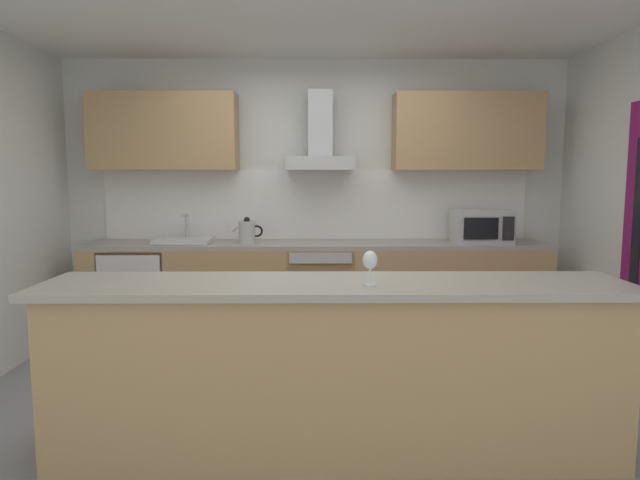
# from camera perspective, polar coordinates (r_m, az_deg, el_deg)

# --- Properties ---
(ground) EXTENTS (5.76, 4.60, 0.02)m
(ground) POSITION_cam_1_polar(r_m,az_deg,el_deg) (3.90, -0.46, -16.35)
(ground) COLOR gray
(wall_back) EXTENTS (5.76, 0.12, 2.60)m
(wall_back) POSITION_cam_1_polar(r_m,az_deg,el_deg) (5.46, -0.45, 4.42)
(wall_back) COLOR silver
(wall_back) RESTS_ON ground
(backsplash_tile) EXTENTS (4.05, 0.02, 0.66)m
(backsplash_tile) POSITION_cam_1_polar(r_m,az_deg,el_deg) (5.39, -0.45, 3.64)
(backsplash_tile) COLOR white
(counter_back) EXTENTS (4.19, 0.60, 0.90)m
(counter_back) POSITION_cam_1_polar(r_m,az_deg,el_deg) (5.18, -0.45, -5.18)
(counter_back) COLOR tan
(counter_back) RESTS_ON ground
(counter_island) EXTENTS (3.09, 0.64, 0.96)m
(counter_island) POSITION_cam_1_polar(r_m,az_deg,el_deg) (3.07, 1.61, -13.00)
(counter_island) COLOR tan
(counter_island) RESTS_ON ground
(upper_cabinets) EXTENTS (4.14, 0.32, 0.70)m
(upper_cabinets) POSITION_cam_1_polar(r_m,az_deg,el_deg) (5.24, -0.46, 11.00)
(upper_cabinets) COLOR tan
(oven) EXTENTS (0.60, 0.62, 0.80)m
(oven) POSITION_cam_1_polar(r_m,az_deg,el_deg) (5.16, 0.03, -5.14)
(oven) COLOR slate
(oven) RESTS_ON ground
(refrigerator) EXTENTS (0.58, 0.60, 0.85)m
(refrigerator) POSITION_cam_1_polar(r_m,az_deg,el_deg) (5.41, -17.97, -5.28)
(refrigerator) COLOR white
(refrigerator) RESTS_ON ground
(microwave) EXTENTS (0.50, 0.38, 0.30)m
(microwave) POSITION_cam_1_polar(r_m,az_deg,el_deg) (5.26, 16.20, 1.33)
(microwave) COLOR #B7BABC
(microwave) RESTS_ON counter_back
(sink) EXTENTS (0.50, 0.40, 0.26)m
(sink) POSITION_cam_1_polar(r_m,az_deg,el_deg) (5.23, -13.72, 0.04)
(sink) COLOR silver
(sink) RESTS_ON counter_back
(kettle) EXTENTS (0.29, 0.15, 0.24)m
(kettle) POSITION_cam_1_polar(r_m,az_deg,el_deg) (5.08, -7.46, 0.85)
(kettle) COLOR #B7BABC
(kettle) RESTS_ON counter_back
(range_hood) EXTENTS (0.62, 0.45, 0.72)m
(range_hood) POSITION_cam_1_polar(r_m,az_deg,el_deg) (5.18, 0.02, 9.68)
(range_hood) COLOR #B7BABC
(wine_glass) EXTENTS (0.08, 0.08, 0.18)m
(wine_glass) POSITION_cam_1_polar(r_m,az_deg,el_deg) (2.85, 5.14, -2.19)
(wine_glass) COLOR silver
(wine_glass) RESTS_ON counter_island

